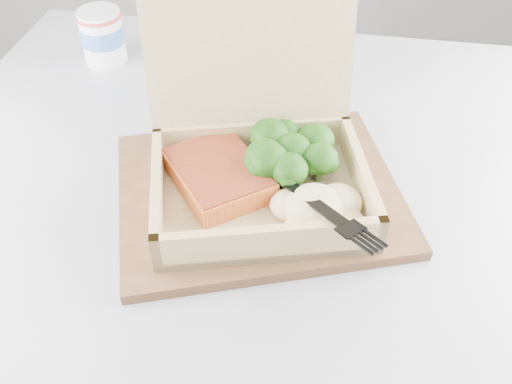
{
  "coord_description": "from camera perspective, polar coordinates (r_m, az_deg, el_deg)",
  "views": [
    {
      "loc": [
        0.41,
        0.17,
        1.2
      ],
      "look_at": [
        0.47,
        0.61,
        0.79
      ],
      "focal_mm": 40.0,
      "sensor_mm": 36.0,
      "label": 1
    }
  ],
  "objects": [
    {
      "name": "plastic_fork",
      "position": [
        0.6,
        3.8,
        0.76
      ],
      "size": [
        0.09,
        0.16,
        0.03
      ],
      "rotation": [
        0.0,
        0.0,
        3.58
      ],
      "color": "black",
      "rests_on": "mashed_potatoes"
    },
    {
      "name": "serving_tray",
      "position": [
        0.65,
        0.29,
        -0.05
      ],
      "size": [
        0.33,
        0.27,
        0.01
      ],
      "primitive_type": "cube",
      "rotation": [
        0.0,
        0.0,
        0.05
      ],
      "color": "brown",
      "rests_on": "cafe_table"
    },
    {
      "name": "mashed_potatoes",
      "position": [
        0.59,
        5.86,
        -1.46
      ],
      "size": [
        0.1,
        0.09,
        0.03
      ],
      "primitive_type": "ellipsoid",
      "color": "beige",
      "rests_on": "takeout_container"
    },
    {
      "name": "cafe_table",
      "position": [
        0.8,
        -1.29,
        -11.03
      ],
      "size": [
        1.06,
        1.06,
        0.75
      ],
      "rotation": [
        0.0,
        0.0,
        -0.3
      ],
      "color": "black",
      "rests_on": "floor"
    },
    {
      "name": "paper_cup",
      "position": [
        0.91,
        -15.13,
        14.93
      ],
      "size": [
        0.06,
        0.06,
        0.08
      ],
      "color": "silver",
      "rests_on": "cafe_table"
    },
    {
      "name": "takeout_container",
      "position": [
        0.63,
        0.08,
        4.84
      ],
      "size": [
        0.24,
        0.22,
        0.22
      ],
      "rotation": [
        0.0,
        0.0,
        -0.02
      ],
      "color": "tan",
      "rests_on": "serving_tray"
    },
    {
      "name": "broccoli_pile",
      "position": [
        0.65,
        3.64,
        3.6
      ],
      "size": [
        0.12,
        0.12,
        0.04
      ],
      "primitive_type": null,
      "color": "#2D6D18",
      "rests_on": "takeout_container"
    },
    {
      "name": "receipt",
      "position": [
        0.8,
        5.82,
        8.08
      ],
      "size": [
        0.12,
        0.17,
        0.0
      ],
      "primitive_type": "cube",
      "rotation": [
        0.0,
        0.0,
        -0.26
      ],
      "color": "white",
      "rests_on": "cafe_table"
    },
    {
      "name": "salmon_fillet",
      "position": [
        0.63,
        -3.82,
        1.7
      ],
      "size": [
        0.13,
        0.14,
        0.02
      ],
      "primitive_type": "cube",
      "rotation": [
        0.0,
        0.0,
        0.37
      ],
      "color": "orange",
      "rests_on": "takeout_container"
    }
  ]
}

